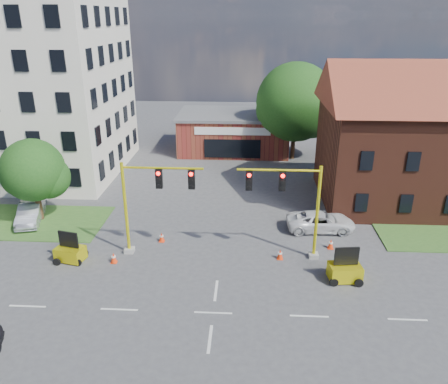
# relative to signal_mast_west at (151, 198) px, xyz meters

# --- Properties ---
(ground) EXTENTS (120.00, 120.00, 0.00)m
(ground) POSITION_rel_signal_mast_west_xyz_m (4.36, -6.00, -3.92)
(ground) COLOR #434346
(ground) RESTS_ON ground
(lane_markings) EXTENTS (60.00, 36.00, 0.01)m
(lane_markings) POSITION_rel_signal_mast_west_xyz_m (4.36, -9.00, -3.91)
(lane_markings) COLOR silver
(lane_markings) RESTS_ON ground
(office_block) EXTENTS (18.40, 15.40, 20.60)m
(office_block) POSITION_rel_signal_mast_west_xyz_m (-15.64, 15.91, 6.39)
(office_block) COLOR beige
(office_block) RESTS_ON ground
(brick_shop) EXTENTS (12.40, 8.40, 4.30)m
(brick_shop) POSITION_rel_signal_mast_west_xyz_m (4.36, 23.99, -1.76)
(brick_shop) COLOR maroon
(brick_shop) RESTS_ON ground
(tree_large) EXTENTS (8.59, 8.18, 10.20)m
(tree_large) POSITION_rel_signal_mast_west_xyz_m (11.27, 21.08, 1.93)
(tree_large) COLOR #312211
(tree_large) RESTS_ON ground
(tree_nw_front) EXTENTS (4.83, 4.60, 6.30)m
(tree_nw_front) POSITION_rel_signal_mast_west_xyz_m (-9.41, 4.58, -0.09)
(tree_nw_front) COLOR #312211
(tree_nw_front) RESTS_ON ground
(signal_mast_west) EXTENTS (5.30, 0.60, 6.20)m
(signal_mast_west) POSITION_rel_signal_mast_west_xyz_m (0.00, 0.00, 0.00)
(signal_mast_west) COLOR gray
(signal_mast_west) RESTS_ON ground
(signal_mast_east) EXTENTS (5.30, 0.60, 6.20)m
(signal_mast_east) POSITION_rel_signal_mast_west_xyz_m (8.71, 0.00, 0.00)
(signal_mast_east) COLOR gray
(signal_mast_east) RESTS_ON ground
(trailer_west) EXTENTS (1.93, 1.51, 1.95)m
(trailer_west) POSITION_rel_signal_mast_west_xyz_m (-5.07, -1.26, -3.31)
(trailer_west) COLOR yellow
(trailer_west) RESTS_ON ground
(trailer_east) EXTENTS (1.95, 1.42, 2.08)m
(trailer_east) POSITION_rel_signal_mast_west_xyz_m (11.80, -2.53, -3.27)
(trailer_east) COLOR yellow
(trailer_east) RESTS_ON ground
(cone_a) EXTENTS (0.40, 0.40, 0.70)m
(cone_a) POSITION_rel_signal_mast_west_xyz_m (-2.29, -1.33, -3.58)
(cone_a) COLOR red
(cone_a) RESTS_ON ground
(cone_b) EXTENTS (0.40, 0.40, 0.70)m
(cone_b) POSITION_rel_signal_mast_west_xyz_m (0.20, 1.57, -3.58)
(cone_b) COLOR red
(cone_b) RESTS_ON ground
(cone_c) EXTENTS (0.40, 0.40, 0.70)m
(cone_c) POSITION_rel_signal_mast_west_xyz_m (8.19, -0.30, -3.58)
(cone_c) COLOR red
(cone_c) RESTS_ON ground
(cone_d) EXTENTS (0.40, 0.40, 0.70)m
(cone_d) POSITION_rel_signal_mast_west_xyz_m (11.65, 1.24, -3.58)
(cone_d) COLOR red
(cone_d) RESTS_ON ground
(pickup_white) EXTENTS (4.98, 2.46, 1.36)m
(pickup_white) POSITION_rel_signal_mast_west_xyz_m (11.36, 3.95, -3.24)
(pickup_white) COLOR white
(pickup_white) RESTS_ON ground
(sedan_silver_front) EXTENTS (2.65, 4.63, 1.44)m
(sedan_silver_front) POSITION_rel_signal_mast_west_xyz_m (-10.21, 4.12, -3.20)
(sedan_silver_front) COLOR #ABADB3
(sedan_silver_front) RESTS_ON ground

